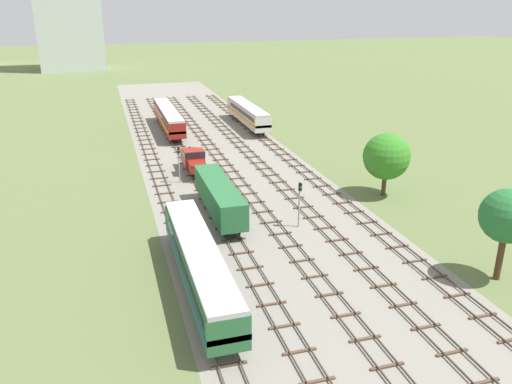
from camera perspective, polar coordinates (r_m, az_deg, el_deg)
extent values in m
plane|color=#5B6B3D|center=(68.72, -2.34, 1.57)|extent=(480.00, 480.00, 0.00)
cube|color=gray|center=(68.72, -2.35, 1.57)|extent=(23.44, 176.00, 0.01)
cube|color=#47382D|center=(67.97, -11.12, 1.17)|extent=(0.07, 126.00, 0.15)
cube|color=#47382D|center=(68.10, -9.92, 1.29)|extent=(0.07, 126.00, 0.15)
cube|color=brown|center=(35.08, -3.01, -18.56)|extent=(2.40, 0.22, 0.14)
cube|color=brown|center=(37.41, -4.14, -15.77)|extent=(2.40, 0.22, 0.14)
cube|color=brown|center=(39.83, -5.11, -13.31)|extent=(2.40, 0.22, 0.14)
cube|color=brown|center=(42.32, -5.95, -11.13)|extent=(2.40, 0.22, 0.14)
cube|color=brown|center=(44.88, -6.69, -9.19)|extent=(2.40, 0.22, 0.14)
cube|color=brown|center=(47.48, -7.34, -7.47)|extent=(2.40, 0.22, 0.14)
cube|color=brown|center=(50.13, -7.92, -5.92)|extent=(2.40, 0.22, 0.14)
cube|color=brown|center=(52.82, -8.43, -4.53)|extent=(2.40, 0.22, 0.14)
cube|color=brown|center=(55.54, -8.89, -3.28)|extent=(2.40, 0.22, 0.14)
cube|color=brown|center=(58.29, -9.31, -2.14)|extent=(2.40, 0.22, 0.14)
cube|color=brown|center=(61.06, -9.69, -1.10)|extent=(2.40, 0.22, 0.14)
cube|color=brown|center=(63.86, -10.04, -0.16)|extent=(2.40, 0.22, 0.14)
cube|color=brown|center=(66.67, -10.36, 0.71)|extent=(2.40, 0.22, 0.14)
cube|color=brown|center=(69.49, -10.65, 1.50)|extent=(2.40, 0.22, 0.14)
cube|color=brown|center=(72.33, -10.92, 2.23)|extent=(2.40, 0.22, 0.14)
cube|color=brown|center=(75.19, -11.17, 2.91)|extent=(2.40, 0.22, 0.14)
cube|color=brown|center=(78.05, -11.40, 3.54)|extent=(2.40, 0.22, 0.14)
cube|color=brown|center=(80.92, -11.62, 4.12)|extent=(2.40, 0.22, 0.14)
cube|color=brown|center=(83.80, -11.82, 4.66)|extent=(2.40, 0.22, 0.14)
cube|color=brown|center=(86.70, -12.01, 5.17)|extent=(2.40, 0.22, 0.14)
cube|color=brown|center=(89.59, -12.18, 5.64)|extent=(2.40, 0.22, 0.14)
cube|color=brown|center=(92.50, -12.35, 6.09)|extent=(2.40, 0.22, 0.14)
cube|color=brown|center=(95.41, -12.50, 6.51)|extent=(2.40, 0.22, 0.14)
cube|color=brown|center=(98.32, -12.65, 6.90)|extent=(2.40, 0.22, 0.14)
cube|color=brown|center=(101.24, -12.79, 7.27)|extent=(2.40, 0.22, 0.14)
cube|color=brown|center=(104.17, -12.92, 7.62)|extent=(2.40, 0.22, 0.14)
cube|color=brown|center=(107.10, -13.04, 7.95)|extent=(2.40, 0.22, 0.14)
cube|color=brown|center=(110.03, -13.16, 8.26)|extent=(2.40, 0.22, 0.14)
cube|color=brown|center=(112.97, -13.27, 8.55)|extent=(2.40, 0.22, 0.14)
cube|color=brown|center=(115.91, -13.38, 8.84)|extent=(2.40, 0.22, 0.14)
cube|color=brown|center=(118.85, -13.48, 9.10)|extent=(2.40, 0.22, 0.14)
cube|color=brown|center=(121.79, -13.57, 9.36)|extent=(2.40, 0.22, 0.14)
cube|color=brown|center=(124.74, -13.67, 9.60)|extent=(2.40, 0.22, 0.14)
cube|color=brown|center=(127.69, -13.75, 9.83)|extent=(2.40, 0.22, 0.14)
cube|color=#47382D|center=(68.53, -7.08, 1.56)|extent=(0.07, 126.00, 0.15)
cube|color=#47382D|center=(68.75, -5.90, 1.67)|extent=(0.07, 126.00, 0.15)
cube|color=brown|center=(34.10, 6.75, -20.04)|extent=(2.40, 0.22, 0.14)
cube|color=brown|center=(36.24, 4.83, -17.15)|extent=(2.40, 0.22, 0.14)
cube|color=brown|center=(38.50, 3.17, -14.57)|extent=(2.40, 0.22, 0.14)
cube|color=brown|center=(40.85, 1.73, -12.28)|extent=(2.40, 0.22, 0.14)
cube|color=brown|center=(43.29, 0.47, -10.23)|extent=(2.40, 0.22, 0.14)
cube|color=brown|center=(45.79, -0.63, -8.40)|extent=(2.40, 0.22, 0.14)
cube|color=brown|center=(48.35, -1.62, -6.76)|extent=(2.40, 0.22, 0.14)
cube|color=brown|center=(50.95, -2.49, -5.28)|extent=(2.40, 0.22, 0.14)
cube|color=brown|center=(53.60, -3.28, -3.95)|extent=(2.40, 0.22, 0.14)
cube|color=brown|center=(56.28, -3.99, -2.74)|extent=(2.40, 0.22, 0.14)
cube|color=brown|center=(59.00, -4.64, -1.65)|extent=(2.40, 0.22, 0.14)
cube|color=brown|center=(61.74, -5.22, -0.65)|extent=(2.40, 0.22, 0.14)
cube|color=brown|center=(64.50, -5.76, 0.27)|extent=(2.40, 0.22, 0.14)
cube|color=brown|center=(67.28, -6.25, 1.11)|extent=(2.40, 0.22, 0.14)
cube|color=brown|center=(70.09, -6.71, 1.88)|extent=(2.40, 0.22, 0.14)
cube|color=brown|center=(72.90, -7.13, 2.59)|extent=(2.40, 0.22, 0.14)
cube|color=brown|center=(75.73, -7.51, 3.25)|extent=(2.40, 0.22, 0.14)
cube|color=brown|center=(78.58, -7.88, 3.87)|extent=(2.40, 0.22, 0.14)
cube|color=brown|center=(81.43, -8.21, 4.43)|extent=(2.40, 0.22, 0.14)
cube|color=brown|center=(84.30, -8.52, 4.96)|extent=(2.40, 0.22, 0.14)
cube|color=brown|center=(87.17, -8.82, 5.46)|extent=(2.40, 0.22, 0.14)
cube|color=brown|center=(90.05, -9.09, 5.92)|extent=(2.40, 0.22, 0.14)
cube|color=brown|center=(92.94, -9.35, 6.36)|extent=(2.40, 0.22, 0.14)
cube|color=brown|center=(95.84, -9.59, 6.77)|extent=(2.40, 0.22, 0.14)
cube|color=brown|center=(98.74, -9.82, 7.15)|extent=(2.40, 0.22, 0.14)
cube|color=brown|center=(101.65, -10.04, 7.51)|extent=(2.40, 0.22, 0.14)
cube|color=brown|center=(104.56, -10.25, 7.85)|extent=(2.40, 0.22, 0.14)
cube|color=brown|center=(107.48, -10.44, 8.18)|extent=(2.40, 0.22, 0.14)
cube|color=brown|center=(110.41, -10.62, 8.48)|extent=(2.40, 0.22, 0.14)
cube|color=brown|center=(113.33, -10.80, 8.77)|extent=(2.40, 0.22, 0.14)
cube|color=brown|center=(116.26, -10.96, 9.05)|extent=(2.40, 0.22, 0.14)
cube|color=brown|center=(119.20, -11.12, 9.31)|extent=(2.40, 0.22, 0.14)
cube|color=brown|center=(122.13, -11.27, 9.56)|extent=(2.40, 0.22, 0.14)
cube|color=brown|center=(125.07, -11.42, 9.80)|extent=(2.40, 0.22, 0.14)
cube|color=brown|center=(128.02, -11.55, 10.02)|extent=(2.40, 0.22, 0.14)
cube|color=#47382D|center=(69.42, -3.13, 1.94)|extent=(0.07, 126.00, 0.15)
cube|color=#47382D|center=(69.74, -1.98, 2.04)|extent=(0.07, 126.00, 0.15)
cube|color=brown|center=(35.95, 14.28, -18.16)|extent=(2.40, 0.22, 0.14)
cube|color=brown|center=(37.99, 11.94, -15.58)|extent=(2.40, 0.22, 0.14)
cube|color=brown|center=(40.15, 9.90, -13.25)|extent=(2.40, 0.22, 0.14)
cube|color=brown|center=(42.41, 8.10, -11.16)|extent=(2.40, 0.22, 0.14)
cube|color=brown|center=(44.76, 6.51, -9.27)|extent=(2.40, 0.22, 0.14)
cube|color=brown|center=(47.19, 5.10, -7.56)|extent=(2.40, 0.22, 0.14)
cube|color=brown|center=(49.67, 3.84, -6.02)|extent=(2.40, 0.22, 0.14)
cube|color=brown|center=(52.21, 2.70, -4.63)|extent=(2.40, 0.22, 0.14)
cube|color=brown|center=(54.80, 1.67, -3.36)|extent=(2.40, 0.22, 0.14)
cube|color=brown|center=(57.43, 0.74, -2.21)|extent=(2.40, 0.22, 0.14)
cube|color=brown|center=(60.09, -0.10, -1.16)|extent=(2.40, 0.22, 0.14)
cube|color=brown|center=(62.78, -0.88, -0.20)|extent=(2.40, 0.22, 0.14)
cube|color=brown|center=(65.50, -1.59, 0.69)|extent=(2.40, 0.22, 0.14)
cube|color=brown|center=(68.24, -2.24, 1.50)|extent=(2.40, 0.22, 0.14)
cube|color=brown|center=(71.01, -2.85, 2.24)|extent=(2.40, 0.22, 0.14)
cube|color=brown|center=(73.79, -3.40, 2.94)|extent=(2.40, 0.22, 0.14)
cube|color=brown|center=(76.59, -3.92, 3.58)|extent=(2.40, 0.22, 0.14)
cube|color=brown|center=(79.40, -4.41, 4.17)|extent=(2.40, 0.22, 0.14)
cube|color=brown|center=(82.23, -4.86, 4.73)|extent=(2.40, 0.22, 0.14)
cube|color=brown|center=(85.06, -5.28, 5.24)|extent=(2.40, 0.22, 0.14)
cube|color=brown|center=(87.91, -5.67, 5.73)|extent=(2.40, 0.22, 0.14)
cube|color=brown|center=(90.77, -6.04, 6.18)|extent=(2.40, 0.22, 0.14)
cube|color=brown|center=(93.64, -6.39, 6.61)|extent=(2.40, 0.22, 0.14)
cube|color=brown|center=(96.52, -6.72, 7.01)|extent=(2.40, 0.22, 0.14)
cube|color=brown|center=(99.40, -7.03, 7.38)|extent=(2.40, 0.22, 0.14)
cube|color=brown|center=(102.29, -7.32, 7.74)|extent=(2.40, 0.22, 0.14)
cube|color=brown|center=(105.18, -7.59, 8.07)|extent=(2.40, 0.22, 0.14)
cube|color=brown|center=(108.09, -7.86, 8.39)|extent=(2.40, 0.22, 0.14)
cube|color=brown|center=(110.99, -8.11, 8.69)|extent=(2.40, 0.22, 0.14)
cube|color=brown|center=(113.90, -8.34, 8.97)|extent=(2.40, 0.22, 0.14)
cube|color=brown|center=(116.82, -8.57, 9.24)|extent=(2.40, 0.22, 0.14)
cube|color=brown|center=(119.74, -8.78, 9.50)|extent=(2.40, 0.22, 0.14)
cube|color=brown|center=(122.66, -8.99, 9.74)|extent=(2.40, 0.22, 0.14)
cube|color=brown|center=(125.59, -9.18, 9.98)|extent=(2.40, 0.22, 0.14)
cube|color=brown|center=(128.52, -9.37, 10.20)|extent=(2.40, 0.22, 0.14)
cube|color=#47382D|center=(70.63, 0.71, 2.29)|extent=(0.07, 126.00, 0.15)
cube|color=#47382D|center=(71.05, 1.82, 2.39)|extent=(0.07, 126.00, 0.15)
cube|color=brown|center=(36.56, 23.73, -18.70)|extent=(2.40, 0.22, 0.14)
cube|color=brown|center=(38.34, 20.83, -16.24)|extent=(2.40, 0.22, 0.14)
cube|color=brown|center=(40.26, 18.25, -13.98)|extent=(2.40, 0.22, 0.14)
cube|color=brown|center=(42.30, 15.96, -11.90)|extent=(2.40, 0.22, 0.14)
cube|color=brown|center=(44.45, 13.91, -10.01)|extent=(2.40, 0.22, 0.14)
cube|color=brown|center=(46.70, 12.08, -8.28)|extent=(2.40, 0.22, 0.14)
cube|color=brown|center=(49.03, 10.43, -6.71)|extent=(2.40, 0.22, 0.14)
cube|color=brown|center=(51.43, 8.95, -5.28)|extent=(2.40, 0.22, 0.14)
cube|color=brown|center=(53.88, 7.60, -3.97)|extent=(2.40, 0.22, 0.14)
cube|color=brown|center=(56.39, 6.38, -2.78)|extent=(2.40, 0.22, 0.14)
cube|color=brown|center=(58.95, 5.26, -1.68)|extent=(2.40, 0.22, 0.14)
cube|color=brown|center=(61.55, 4.24, -0.68)|extent=(2.40, 0.22, 0.14)
cube|color=brown|center=(64.18, 3.30, 0.24)|extent=(2.40, 0.22, 0.14)
cube|color=brown|center=(66.84, 2.44, 1.08)|extent=(2.40, 0.22, 0.14)
cube|color=brown|center=(69.53, 1.64, 1.86)|extent=(2.40, 0.22, 0.14)
cube|color=brown|center=(72.24, 0.90, 2.59)|extent=(2.40, 0.22, 0.14)
cube|color=brown|center=(74.98, 0.22, 3.26)|extent=(2.40, 0.22, 0.14)
cube|color=brown|center=(77.74, -0.42, 3.88)|extent=(2.40, 0.22, 0.14)
cube|color=brown|center=(80.51, -1.02, 4.46)|extent=(2.40, 0.22, 0.14)
cube|color=brown|center=(83.30, -1.57, 5.00)|extent=(2.40, 0.22, 0.14)
cube|color=brown|center=(86.10, -2.09, 5.50)|extent=(2.40, 0.22, 0.14)
cube|color=brown|center=(88.92, -2.58, 5.97)|extent=(2.40, 0.22, 0.14)
cube|color=brown|center=(91.74, -3.04, 6.42)|extent=(2.40, 0.22, 0.14)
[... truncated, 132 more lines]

